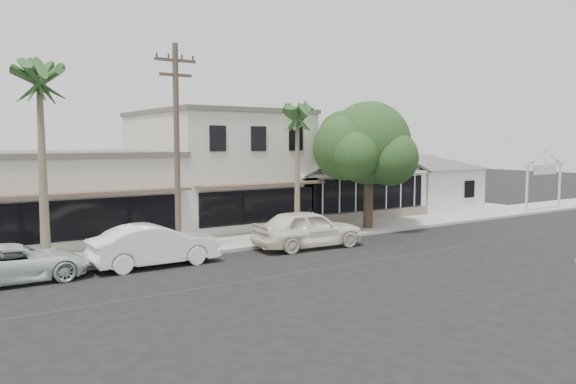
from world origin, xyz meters
TOP-DOWN VIEW (x-y plane):
  - ground at (0.00, 0.00)m, footprint 140.00×140.00m
  - sidewalk_north at (-8.00, 6.75)m, footprint 90.00×3.50m
  - corner_shop at (5.00, 12.47)m, footprint 10.40×8.60m
  - side_cottage at (13.20, 11.50)m, footprint 6.00×6.00m
  - arch_sign at (18.40, 5.30)m, footprint 4.12×0.12m
  - row_building_near at (-3.00, 13.50)m, footprint 8.00×10.00m
  - row_building_midnear at (-12.00, 13.50)m, footprint 10.00×10.00m
  - utility_pole at (-9.00, 5.20)m, footprint 1.80×0.24m
  - car_0 at (-3.13, 3.86)m, footprint 5.42×2.50m
  - car_1 at (-10.44, 4.20)m, footprint 5.06×1.78m
  - car_2 at (-15.44, 4.44)m, footprint 4.93×2.28m
  - shade_tree at (2.67, 6.39)m, footprint 6.45×5.83m
  - palm_east at (-2.50, 5.63)m, footprint 2.88×2.88m
  - palm_mid at (-14.21, 5.62)m, footprint 3.02×3.02m

SIDE VIEW (x-z plane):
  - ground at x=0.00m, z-range 0.00..0.00m
  - sidewalk_north at x=-8.00m, z-range 0.00..0.15m
  - car_2 at x=-15.44m, z-range 0.00..1.37m
  - car_1 at x=-10.44m, z-range 0.00..1.67m
  - car_0 at x=-3.13m, z-range 0.00..1.80m
  - side_cottage at x=13.20m, z-range 0.00..3.00m
  - row_building_midnear at x=-12.00m, z-range 0.00..4.20m
  - corner_shop at x=5.00m, z-range 0.07..5.17m
  - arch_sign at x=18.40m, z-range 1.18..5.13m
  - row_building_near at x=-3.00m, z-range 0.00..6.50m
  - shade_tree at x=2.67m, z-range 1.13..8.29m
  - utility_pole at x=-9.00m, z-range 0.29..9.29m
  - palm_east at x=-2.50m, z-range 2.55..9.67m
  - palm_mid at x=-14.21m, z-range 2.99..11.37m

